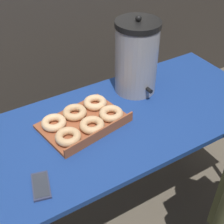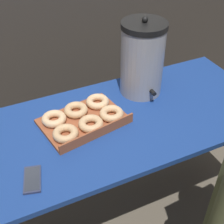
% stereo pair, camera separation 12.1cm
% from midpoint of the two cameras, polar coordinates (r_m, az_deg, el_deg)
% --- Properties ---
extents(ground_plane, '(12.00, 12.00, 0.00)m').
position_cam_midpoint_polar(ground_plane, '(2.10, -0.40, -17.36)').
color(ground_plane, brown).
extents(folding_table, '(1.54, 0.68, 0.76)m').
position_cam_midpoint_polar(folding_table, '(1.56, -0.52, -2.57)').
color(folding_table, navy).
rests_on(folding_table, ground).
extents(donut_box, '(0.43, 0.33, 0.05)m').
position_cam_midpoint_polar(donut_box, '(1.49, -7.56, -1.58)').
color(donut_box, brown).
rests_on(donut_box, folding_table).
extents(coffee_urn, '(0.23, 0.26, 0.42)m').
position_cam_midpoint_polar(coffee_urn, '(1.63, 2.34, 9.91)').
color(coffee_urn, '#939399').
rests_on(coffee_urn, folding_table).
extents(cell_phone, '(0.10, 0.15, 0.01)m').
position_cam_midpoint_polar(cell_phone, '(1.28, -15.60, -12.96)').
color(cell_phone, '#2D334C').
rests_on(cell_phone, folding_table).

